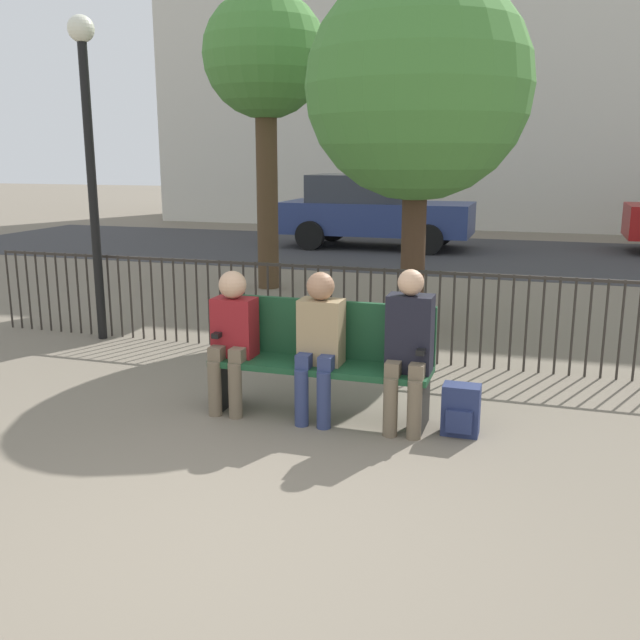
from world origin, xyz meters
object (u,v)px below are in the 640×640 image
park_bench (323,355)px  seated_person_1 (319,338)px  tree_0 (418,88)px  lamp_post (88,130)px  seated_person_0 (232,332)px  tree_1 (265,61)px  seated_person_2 (408,343)px  backpack (461,410)px  parked_car_0 (373,210)px

park_bench → seated_person_1: seated_person_1 is taller
tree_0 → lamp_post: bearing=-155.9°
seated_person_0 → tree_1: 6.18m
seated_person_0 → lamp_post: 3.38m
park_bench → seated_person_0: (-0.73, -0.13, 0.16)m
seated_person_2 → backpack: bearing=1.8°
seated_person_1 → park_bench: bearing=94.6°
park_bench → seated_person_1: bearing=-85.4°
tree_0 → lamp_post: (-3.30, -1.47, -0.47)m
seated_person_0 → seated_person_1: 0.74m
park_bench → backpack: bearing=-5.8°
seated_person_0 → tree_0: 3.92m
backpack → lamp_post: size_ratio=0.11×
seated_person_2 → parked_car_0: bearing=104.8°
seated_person_0 → parked_car_0: 10.71m
park_bench → parked_car_0: 10.70m
seated_person_0 → lamp_post: lamp_post is taller
seated_person_1 → lamp_post: 3.93m
seated_person_2 → parked_car_0: (-2.80, 10.62, 0.16)m
backpack → tree_0: tree_0 is taller
seated_person_1 → backpack: (1.11, 0.02, -0.48)m
seated_person_0 → seated_person_2: 1.44m
parked_car_0 → seated_person_1: bearing=-78.8°
tree_1 → tree_0: bearing=-38.1°
seated_person_1 → tree_1: size_ratio=0.27×
backpack → parked_car_0: size_ratio=0.09×
tree_0 → parked_car_0: 8.03m
seated_person_0 → seated_person_1: size_ratio=0.98×
park_bench → seated_person_2: bearing=-10.1°
seated_person_0 → seated_person_2: size_ratio=0.93×
park_bench → tree_0: (0.16, 3.03, 2.29)m
lamp_post → backpack: bearing=-21.5°
backpack → tree_0: (-0.96, 3.15, 2.60)m
park_bench → tree_0: size_ratio=0.43×
tree_1 → lamp_post: (-0.64, -3.56, -1.08)m
seated_person_0 → backpack: (1.85, 0.02, -0.47)m
park_bench → backpack: 1.17m
lamp_post → seated_person_2: bearing=-23.7°
park_bench → backpack: size_ratio=4.54×
seated_person_0 → lamp_post: (-2.41, 1.69, 1.66)m
seated_person_1 → parked_car_0: parked_car_0 is taller
tree_1 → backpack: bearing=-55.3°
park_bench → seated_person_1: 0.22m
tree_1 → park_bench: bearing=-64.0°
seated_person_1 → backpack: 1.21m
seated_person_0 → seated_person_1: (0.74, 0.00, 0.01)m
seated_person_1 → tree_0: size_ratio=0.29×
backpack → parked_car_0: 11.10m
seated_person_1 → parked_car_0: 10.83m
seated_person_2 → tree_0: size_ratio=0.30×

